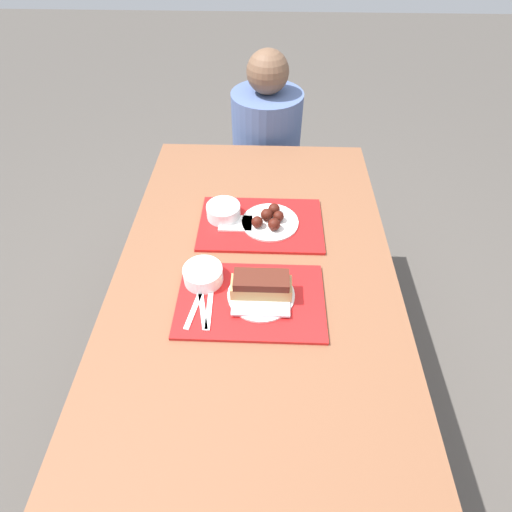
{
  "coord_description": "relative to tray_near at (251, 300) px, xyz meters",
  "views": [
    {
      "loc": [
        0.03,
        -0.92,
        1.77
      ],
      "look_at": [
        0.0,
        0.0,
        0.81
      ],
      "focal_mm": 28.0,
      "sensor_mm": 36.0,
      "label": 1
    }
  ],
  "objects": [
    {
      "name": "plastic_fork_near",
      "position": [
        -0.15,
        -0.04,
        0.01
      ],
      "size": [
        0.05,
        0.17,
        0.0
      ],
      "color": "white",
      "rests_on": "tray_near"
    },
    {
      "name": "napkin_far",
      "position": [
        -0.07,
        0.35,
        0.01
      ],
      "size": [
        0.12,
        0.09,
        0.01
      ],
      "color": "white",
      "rests_on": "tray_far"
    },
    {
      "name": "tray_near",
      "position": [
        0.0,
        0.0,
        0.0
      ],
      "size": [
        0.46,
        0.3,
        0.01
      ],
      "color": "red",
      "rests_on": "picnic_table"
    },
    {
      "name": "plastic_spoon_near",
      "position": [
        -0.17,
        -0.04,
        0.01
      ],
      "size": [
        0.05,
        0.17,
        0.0
      ],
      "color": "white",
      "rests_on": "tray_near"
    },
    {
      "name": "picnic_table",
      "position": [
        0.01,
        0.16,
        -0.1
      ],
      "size": [
        0.94,
        1.55,
        0.77
      ],
      "color": "brown",
      "rests_on": "ground_plane"
    },
    {
      "name": "plastic_knife_near",
      "position": [
        -0.12,
        -0.04,
        0.01
      ],
      "size": [
        0.02,
        0.17,
        0.0
      ],
      "color": "white",
      "rests_on": "tray_near"
    },
    {
      "name": "condiment_packet",
      "position": [
        -0.02,
        0.07,
        0.01
      ],
      "size": [
        0.04,
        0.03,
        0.01
      ],
      "color": "#3F3F47",
      "rests_on": "tray_near"
    },
    {
      "name": "tray_far",
      "position": [
        0.02,
        0.36,
        0.0
      ],
      "size": [
        0.46,
        0.3,
        0.01
      ],
      "color": "red",
      "rests_on": "picnic_table"
    },
    {
      "name": "brisket_sandwich_plate",
      "position": [
        0.03,
        0.02,
        0.04
      ],
      "size": [
        0.21,
        0.21,
        0.09
      ],
      "color": "white",
      "rests_on": "tray_near"
    },
    {
      "name": "wings_plate_far",
      "position": [
        0.06,
        0.36,
        0.02
      ],
      "size": [
        0.21,
        0.21,
        0.05
      ],
      "color": "white",
      "rests_on": "tray_far"
    },
    {
      "name": "ground_plane",
      "position": [
        0.01,
        0.16,
        -0.78
      ],
      "size": [
        12.0,
        12.0,
        0.0
      ],
      "primitive_type": "plane",
      "color": "#4C4742"
    },
    {
      "name": "bowl_coleslaw_near",
      "position": [
        -0.16,
        0.07,
        0.04
      ],
      "size": [
        0.13,
        0.13,
        0.05
      ],
      "color": "white",
      "rests_on": "tray_near"
    },
    {
      "name": "bowl_coleslaw_far",
      "position": [
        -0.12,
        0.39,
        0.04
      ],
      "size": [
        0.13,
        0.13,
        0.05
      ],
      "color": "white",
      "rests_on": "tray_far"
    },
    {
      "name": "picnic_bench_far",
      "position": [
        0.01,
        1.15,
        -0.38
      ],
      "size": [
        0.9,
        0.28,
        0.47
      ],
      "color": "brown",
      "rests_on": "ground_plane"
    },
    {
      "name": "person_seated_across",
      "position": [
        0.03,
        1.15,
        -0.04
      ],
      "size": [
        0.36,
        0.36,
        0.66
      ],
      "color": "#4C6093",
      "rests_on": "picnic_bench_far"
    }
  ]
}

